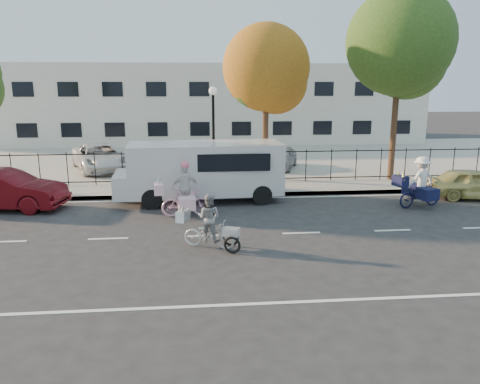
{
  "coord_description": "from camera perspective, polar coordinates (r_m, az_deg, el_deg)",
  "views": [
    {
      "loc": [
        -0.23,
        -13.88,
        4.65
      ],
      "look_at": [
        1.16,
        1.2,
        1.1
      ],
      "focal_mm": 35.0,
      "sensor_mm": 36.0,
      "label": 1
    }
  ],
  "objects": [
    {
      "name": "lot_car_b",
      "position": [
        25.63,
        -16.73,
        4.09
      ],
      "size": [
        3.97,
        5.45,
        1.38
      ],
      "primitive_type": "imported",
      "rotation": [
        0.0,
        0.0,
        0.38
      ],
      "color": "silver",
      "rests_on": "parking_lot"
    },
    {
      "name": "parking_lot",
      "position": [
        29.24,
        -4.77,
        4.15
      ],
      "size": [
        60.0,
        15.6,
        0.15
      ],
      "primitive_type": "cube",
      "color": "#A8A399",
      "rests_on": "ground"
    },
    {
      "name": "lot_car_d",
      "position": [
        25.24,
        5.03,
        4.23
      ],
      "size": [
        2.49,
        3.7,
        1.17
      ],
      "primitive_type": "imported",
      "rotation": [
        0.0,
        0.0,
        -0.35
      ],
      "color": "#96999D",
      "rests_on": "parking_lot"
    },
    {
      "name": "iron_fence",
      "position": [
        21.41,
        -4.58,
        3.07
      ],
      "size": [
        58.0,
        0.06,
        1.5
      ],
      "primitive_type": null,
      "color": "black",
      "rests_on": "sidewalk"
    },
    {
      "name": "gold_sedan",
      "position": [
        21.34,
        26.67,
        0.91
      ],
      "size": [
        3.89,
        2.18,
        1.25
      ],
      "primitive_type": "imported",
      "rotation": [
        0.0,
        0.0,
        1.37
      ],
      "color": "tan",
      "rests_on": "ground"
    },
    {
      "name": "lamppost",
      "position": [
        20.75,
        -3.28,
        8.93
      ],
      "size": [
        0.36,
        0.36,
        4.33
      ],
      "color": "black",
      "rests_on": "sidewalk"
    },
    {
      "name": "lot_car_c",
      "position": [
        25.6,
        -5.83,
        4.51
      ],
      "size": [
        2.39,
        4.26,
        1.33
      ],
      "primitive_type": "imported",
      "rotation": [
        0.0,
        0.0,
        -0.26
      ],
      "color": "#52545A",
      "rests_on": "parking_lot"
    },
    {
      "name": "zebra_trike",
      "position": [
        13.45,
        -3.77,
        -4.29
      ],
      "size": [
        1.84,
        1.26,
        1.6
      ],
      "rotation": [
        0.0,
        0.0,
        1.19
      ],
      "color": "silver",
      "rests_on": "ground"
    },
    {
      "name": "white_van",
      "position": [
        18.68,
        -4.62,
        2.78
      ],
      "size": [
        6.67,
        2.58,
        2.33
      ],
      "rotation": [
        0.0,
        0.0,
        0.06
      ],
      "color": "white",
      "rests_on": "ground"
    },
    {
      "name": "red_sedan",
      "position": [
        19.52,
        -26.88,
        0.22
      ],
      "size": [
        4.72,
        2.23,
        1.49
      ],
      "primitive_type": "imported",
      "rotation": [
        0.0,
        0.0,
        1.42
      ],
      "color": "#51090F",
      "rests_on": "ground"
    },
    {
      "name": "sidewalk",
      "position": [
        20.5,
        -4.49,
        0.26
      ],
      "size": [
        60.0,
        2.2,
        0.15
      ],
      "primitive_type": "cube",
      "color": "#A8A399",
      "rests_on": "ground"
    },
    {
      "name": "tree_mid",
      "position": [
        22.14,
        3.55,
        14.39
      ],
      "size": [
        3.99,
        3.99,
        7.31
      ],
      "color": "#442D1D",
      "rests_on": "ground"
    },
    {
      "name": "curb",
      "position": [
        19.47,
        -4.44,
        -0.43
      ],
      "size": [
        60.0,
        0.1,
        0.15
      ],
      "primitive_type": "cube",
      "color": "#A8A399",
      "rests_on": "ground"
    },
    {
      "name": "ground",
      "position": [
        14.64,
        -4.11,
        -5.36
      ],
      "size": [
        120.0,
        120.0,
        0.0
      ],
      "primitive_type": "plane",
      "color": "#333334"
    },
    {
      "name": "tree_east",
      "position": [
        23.24,
        19.18,
        16.33
      ],
      "size": [
        4.83,
        4.83,
        8.86
      ],
      "color": "#442D1D",
      "rests_on": "ground"
    },
    {
      "name": "street_sign",
      "position": [
        20.99,
        -9.66,
        4.15
      ],
      "size": [
        0.85,
        0.06,
        1.8
      ],
      "color": "black",
      "rests_on": "sidewalk"
    },
    {
      "name": "pedestrian",
      "position": [
        20.33,
        -12.08,
        2.84
      ],
      "size": [
        0.75,
        0.56,
        1.9
      ],
      "primitive_type": "imported",
      "rotation": [
        0.0,
        0.0,
        3.3
      ],
      "color": "black",
      "rests_on": "sidewalk"
    },
    {
      "name": "building",
      "position": [
        38.91,
        -5.02,
        10.72
      ],
      "size": [
        34.0,
        10.0,
        6.0
      ],
      "primitive_type": "cube",
      "color": "silver",
      "rests_on": "ground"
    },
    {
      "name": "unicorn_bike",
      "position": [
        16.64,
        -6.75,
        -0.5
      ],
      "size": [
        2.0,
        1.4,
        2.0
      ],
      "rotation": [
        0.0,
        0.0,
        1.67
      ],
      "color": "#D2A0B7",
      "rests_on": "ground"
    },
    {
      "name": "bull_bike",
      "position": [
        19.04,
        21.07,
        0.57
      ],
      "size": [
        2.16,
        1.52,
        1.95
      ],
      "rotation": [
        0.0,
        0.0,
        1.84
      ],
      "color": "black",
      "rests_on": "ground"
    },
    {
      "name": "road_markings",
      "position": [
        14.64,
        -4.11,
        -5.34
      ],
      "size": [
        60.0,
        9.52,
        0.01
      ],
      "primitive_type": null,
      "color": "silver",
      "rests_on": "ground"
    }
  ]
}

